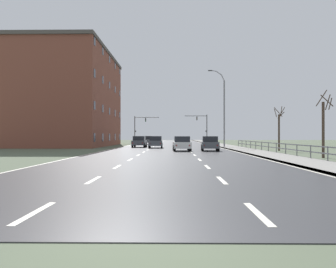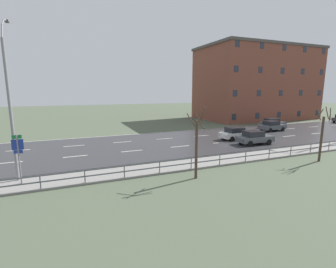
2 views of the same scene
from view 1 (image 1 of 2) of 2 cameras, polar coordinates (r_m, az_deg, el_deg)
The scene contains 15 objects.
ground_plane at distance 53.33m, azimuth 0.26°, elevation -2.09°, with size 160.00×160.00×0.12m.
road_asphalt_strip at distance 65.32m, azimuth 0.38°, elevation -1.70°, with size 14.00×120.00×0.03m.
sidewalk_right at distance 65.79m, azimuth 7.74°, elevation -1.64°, with size 3.00×120.00×0.12m.
guardrail at distance 32.96m, azimuth 17.23°, elevation -1.88°, with size 0.07×36.77×1.00m.
street_lamp_midground at distance 48.93m, azimuth 8.99°, elevation 3.99°, with size 2.33×0.24×10.73m.
traffic_signal_right at distance 76.75m, azimuth 5.71°, elevation 1.54°, with size 4.93×0.36×6.21m.
traffic_signal_left at distance 76.95m, azimuth -4.69°, elevation 1.43°, with size 5.41×0.36×5.90m.
car_near_right at distance 46.19m, azimuth -2.03°, elevation -1.30°, with size 1.94×4.15×1.57m.
car_far_right at distance 66.30m, azimuth -3.23°, elevation -0.99°, with size 1.88×4.12×1.57m.
car_far_left at distance 48.86m, azimuth -4.68°, elevation -1.25°, with size 1.90×4.13×1.57m.
car_distant at distance 37.50m, azimuth 6.84°, elevation -1.54°, with size 2.02×4.20×1.57m.
car_near_left at distance 36.99m, azimuth 2.26°, elevation -1.56°, with size 1.95×4.16×1.57m.
brick_building at distance 58.56m, azimuth -16.26°, elevation 5.48°, with size 14.20×24.11×14.97m.
bare_tree_near at distance 28.10m, azimuth 24.01°, elevation 1.19°, with size 1.04×1.08×5.05m.
bare_tree_mid at distance 39.53m, azimuth 17.64°, elevation 0.71°, with size 1.20×1.26×4.80m.
Camera 1 is at (0.58, -5.30, 1.64)m, focal length 37.42 mm.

